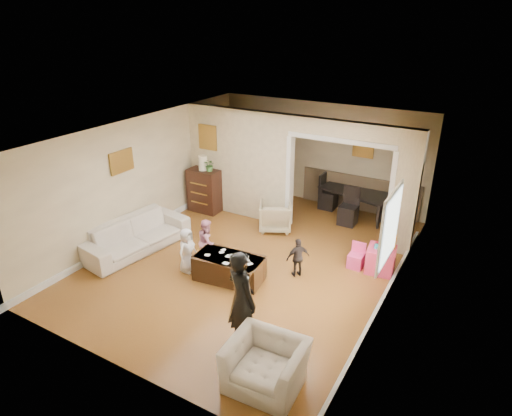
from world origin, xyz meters
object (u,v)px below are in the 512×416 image
Objects in this scene: dining_table at (357,202)px; adult_person at (242,300)px; child_kneel_b at (207,242)px; table_lamp at (203,163)px; armchair_front at (266,365)px; child_toddler at (298,257)px; sofa at (136,235)px; coffee_cup at (232,257)px; play_table at (381,260)px; dresser at (204,191)px; child_kneel_a at (187,250)px; cyan_cup at (376,246)px; coffee_table at (229,268)px; armchair_back at (275,216)px.

adult_person is (0.02, -5.43, 0.48)m from dining_table.
child_kneel_b is (-1.82, -3.73, 0.15)m from dining_table.
table_lamp is 0.38× the size of child_kneel_b.
adult_person is at bearing 140.07° from armchair_front.
child_kneel_b reaches higher than child_toddler.
armchair_front reaches higher than dining_table.
sofa is 22.49× the size of coffee_cup.
sofa reaches higher than play_table.
adult_person is (3.39, -3.74, -0.47)m from table_lamp.
play_table is (4.62, -0.65, -0.29)m from dresser.
sofa reaches higher than coffee_cup.
coffee_cup is 0.06× the size of dining_table.
cyan_cup is at bearing -58.09° from child_kneel_a.
child_kneel_a is at bearing 133.57° from child_kneel_b.
adult_person is at bearing -110.31° from cyan_cup.
coffee_table is 0.80m from child_kneel_b.
armchair_back reaches higher than coffee_cup.
armchair_front is 2.76m from child_toddler.
coffee_cup is at bearing -141.98° from cyan_cup.
adult_person is 2.37m from child_kneel_a.
armchair_back is 2.02× the size of table_lamp.
adult_person is (1.04, -1.34, 0.28)m from coffee_cup.
child_kneel_b is at bearing 49.81° from armchair_back.
coffee_cup is 1.25m from child_toddler.
dining_table is 4.63m from child_kneel_a.
sofa reaches higher than armchair_front.
armchair_front is (2.06, -4.19, -0.01)m from armchair_back.
coffee_table is 1.61× the size of child_toddler.
dining_table is at bearing -23.24° from child_kneel_a.
child_kneel_b is (-0.80, 0.35, -0.05)m from coffee_cup.
cyan_cup is at bearing -50.80° from dining_table.
child_kneel_b is at bearing 156.80° from coffee_table.
sofa reaches higher than cyan_cup.
armchair_back is 2.59m from cyan_cup.
cyan_cup is (2.26, 1.64, 0.30)m from coffee_table.
coffee_cup is at bearing -141.63° from child_kneel_b.
coffee_table is 2.90m from play_table.
table_lamp is 3.54× the size of coffee_cup.
play_table is 6.42× the size of cyan_cup.
armchair_front is at bearing -46.17° from dresser.
adult_person is 2.18m from child_toddler.
play_table is at bearing -61.14° from sofa.
armchair_back is 2.01m from child_toddler.
cyan_cup is at bearing -8.86° from dresser.
play_table is at bearing 167.63° from child_toddler.
cyan_cup is at bearing -61.29° from sofa.
dining_table is at bearing -139.26° from child_toddler.
child_toddler reaches higher than play_table.
table_lamp is 0.40× the size of child_kneel_a.
sofa is at bearing 86.69° from child_kneel_a.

